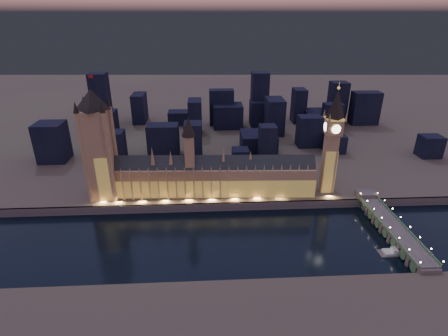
{
  "coord_description": "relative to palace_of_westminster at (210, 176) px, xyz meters",
  "views": [
    {
      "loc": [
        -11.4,
        -245.03,
        172.54
      ],
      "look_at": [
        5.0,
        55.0,
        38.0
      ],
      "focal_mm": 28.0,
      "sensor_mm": 36.0,
      "label": 1
    }
  ],
  "objects": [
    {
      "name": "palace_of_westminster",
      "position": [
        0.0,
        0.0,
        0.0
      ],
      "size": [
        202.0,
        28.47,
        78.0
      ],
      "color": "#9D7D53",
      "rests_on": "north_bank"
    },
    {
      "name": "city_backdrop",
      "position": [
        42.09,
        186.36,
        4.96
      ],
      "size": [
        487.36,
        215.63,
        80.78
      ],
      "color": "black",
      "rests_on": "north_bank"
    },
    {
      "name": "river_boat",
      "position": [
        150.38,
        -92.66,
        -24.81
      ],
      "size": [
        41.72,
        10.08,
        4.5
      ],
      "color": "#42404E",
      "rests_on": "ground"
    },
    {
      "name": "embankment_wall",
      "position": [
        8.08,
        -20.75,
        -22.37
      ],
      "size": [
        2000.0,
        2.5,
        8.0
      ],
      "primitive_type": "cube",
      "color": "#42404E",
      "rests_on": "ground"
    },
    {
      "name": "victoria_tower",
      "position": [
        -101.92,
        0.17,
        39.14
      ],
      "size": [
        31.68,
        31.68,
        116.11
      ],
      "color": "#9D7D53",
      "rests_on": "north_bank"
    },
    {
      "name": "north_bank",
      "position": [
        8.08,
        458.25,
        -22.37
      ],
      "size": [
        2000.0,
        960.0,
        8.0
      ],
      "primitive_type": "cube",
      "color": "#52383C",
      "rests_on": "ground"
    },
    {
      "name": "ground_plane",
      "position": [
        8.08,
        -61.75,
        -26.37
      ],
      "size": [
        2000.0,
        2000.0,
        0.0
      ],
      "primitive_type": "plane",
      "color": "black",
      "rests_on": "ground"
    },
    {
      "name": "elizabeth_tower",
      "position": [
        116.08,
        0.17,
        41.56
      ],
      "size": [
        18.0,
        18.0,
        107.54
      ],
      "color": "#9D7D53",
      "rests_on": "north_bank"
    },
    {
      "name": "westminster_bridge",
      "position": [
        150.78,
        -65.21,
        -20.38
      ],
      "size": [
        17.42,
        113.0,
        15.9
      ],
      "color": "#42404E",
      "rests_on": "ground"
    }
  ]
}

